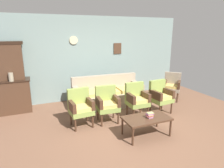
% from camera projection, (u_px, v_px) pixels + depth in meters
% --- Properties ---
extents(ground_plane, '(7.68, 7.68, 0.00)m').
position_uv_depth(ground_plane, '(128.00, 131.00, 4.48)').
color(ground_plane, brown).
extents(wall_back_with_decor, '(6.40, 0.09, 2.70)m').
position_uv_depth(wall_back_with_decor, '(92.00, 58.00, 6.48)').
color(wall_back_with_decor, gray).
rests_on(wall_back_with_decor, ground).
extents(side_cabinet, '(1.16, 0.55, 0.93)m').
position_uv_depth(side_cabinet, '(9.00, 96.00, 5.42)').
color(side_cabinet, '#472D1E').
rests_on(side_cabinet, ground).
extents(cabinet_upper_hutch, '(0.99, 0.38, 1.03)m').
position_uv_depth(cabinet_upper_hutch, '(5.00, 61.00, 5.24)').
color(cabinet_upper_hutch, '#472D1E').
rests_on(cabinet_upper_hutch, side_cabinet).
extents(vase_on_cabinet, '(0.12, 0.12, 0.23)m').
position_uv_depth(vase_on_cabinet, '(11.00, 77.00, 5.16)').
color(vase_on_cabinet, gray).
rests_on(vase_on_cabinet, side_cabinet).
extents(floral_couch, '(2.11, 0.87, 0.90)m').
position_uv_depth(floral_couch, '(108.00, 95.00, 5.98)').
color(floral_couch, gray).
rests_on(floral_couch, ground).
extents(armchair_row_middle, '(0.55, 0.53, 0.90)m').
position_uv_depth(armchair_row_middle, '(80.00, 106.00, 4.63)').
color(armchair_row_middle, '#849947').
rests_on(armchair_row_middle, ground).
extents(armchair_near_couch_end, '(0.56, 0.53, 0.90)m').
position_uv_depth(armchair_near_couch_end, '(107.00, 103.00, 4.85)').
color(armchair_near_couch_end, '#849947').
rests_on(armchair_near_couch_end, ground).
extents(armchair_by_doorway, '(0.53, 0.50, 0.90)m').
position_uv_depth(armchair_by_doorway, '(137.00, 98.00, 5.17)').
color(armchair_by_doorway, '#849947').
rests_on(armchair_by_doorway, ground).
extents(armchair_near_cabinet, '(0.57, 0.54, 0.90)m').
position_uv_depth(armchair_near_cabinet, '(160.00, 95.00, 5.42)').
color(armchair_near_cabinet, '#849947').
rests_on(armchair_near_cabinet, ground).
extents(wingback_chair_by_fireplace, '(0.71, 0.71, 0.90)m').
position_uv_depth(wingback_chair_by_fireplace, '(172.00, 85.00, 6.45)').
color(wingback_chair_by_fireplace, gray).
rests_on(wingback_chair_by_fireplace, ground).
extents(coffee_table, '(1.00, 0.56, 0.42)m').
position_uv_depth(coffee_table, '(147.00, 119.00, 4.20)').
color(coffee_table, '#472D1E').
rests_on(coffee_table, ground).
extents(book_stack_on_table, '(0.16, 0.11, 0.11)m').
position_uv_depth(book_stack_on_table, '(150.00, 115.00, 4.17)').
color(book_stack_on_table, '#A0748A').
rests_on(book_stack_on_table, coffee_table).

